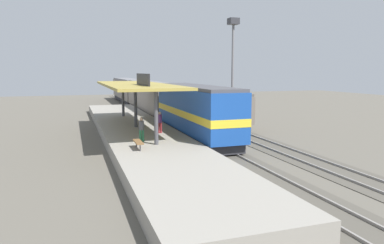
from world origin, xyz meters
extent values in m
plane|color=#5B564C|center=(2.00, 0.00, 0.00)|extent=(120.00, 120.00, 0.00)
cube|color=#4E4941|center=(0.00, 0.00, 0.02)|extent=(3.20, 110.00, 0.04)
cube|color=gray|center=(-0.72, 0.00, 0.08)|extent=(0.10, 110.00, 0.16)
cube|color=gray|center=(0.72, 0.00, 0.08)|extent=(0.10, 110.00, 0.16)
cube|color=#4E4941|center=(4.60, 0.00, 0.02)|extent=(3.20, 110.00, 0.04)
cube|color=gray|center=(3.88, 0.00, 0.08)|extent=(0.10, 110.00, 0.16)
cube|color=gray|center=(5.32, 0.00, 0.08)|extent=(0.10, 110.00, 0.16)
cube|color=gray|center=(-4.60, 0.00, 0.45)|extent=(6.00, 44.00, 0.90)
cylinder|color=#47474C|center=(-4.60, -8.00, 2.70)|extent=(0.28, 0.28, 3.60)
cylinder|color=#47474C|center=(-4.60, 0.00, 2.70)|extent=(0.28, 0.28, 3.60)
cylinder|color=#47474C|center=(-4.60, 8.00, 2.70)|extent=(0.28, 0.28, 3.60)
cube|color=#A38E3D|center=(-4.60, 0.00, 4.60)|extent=(5.20, 18.00, 0.20)
cube|color=black|center=(-4.60, -3.60, 5.15)|extent=(0.12, 4.80, 0.90)
cylinder|color=#333338|center=(-6.00, -9.64, 1.11)|extent=(0.07, 0.07, 0.42)
cylinder|color=#333338|center=(-6.00, -8.34, 1.11)|extent=(0.07, 0.07, 0.42)
cube|color=brown|center=(-6.00, -8.99, 1.36)|extent=(0.44, 1.70, 0.08)
cube|color=#28282D|center=(0.00, -2.72, 0.51)|extent=(2.60, 13.60, 0.70)
cube|color=#19479E|center=(0.00, -2.72, 2.61)|extent=(2.90, 14.40, 3.50)
cube|color=#47474C|center=(0.00, -2.72, 4.48)|extent=(2.78, 14.11, 0.24)
cube|color=yellow|center=(0.00, -2.72, 2.35)|extent=(2.93, 14.43, 0.56)
cube|color=#28282D|center=(0.00, 15.28, 0.51)|extent=(2.60, 19.20, 0.70)
cube|color=slate|center=(0.00, 15.28, 2.51)|extent=(2.90, 20.00, 3.30)
cube|color=slate|center=(0.00, 15.28, 4.28)|extent=(2.78, 19.60, 0.24)
cube|color=#28282D|center=(0.00, 36.08, 0.51)|extent=(2.60, 19.20, 0.70)
cube|color=slate|center=(0.00, 36.08, 2.51)|extent=(2.90, 20.00, 3.30)
cube|color=slate|center=(0.00, 36.08, 4.28)|extent=(2.78, 19.60, 0.24)
cube|color=#28282D|center=(4.60, 3.88, 0.51)|extent=(2.50, 11.20, 0.70)
cube|color=#6B6056|center=(4.60, 3.88, 2.16)|extent=(2.80, 12.00, 2.60)
cube|color=#554D45|center=(4.60, 3.88, 3.58)|extent=(2.69, 11.76, 0.24)
cylinder|color=slate|center=(7.80, 6.70, 5.50)|extent=(0.28, 0.28, 11.00)
cube|color=#333338|center=(7.80, 6.70, 11.35)|extent=(1.10, 1.10, 0.70)
cylinder|color=maroon|center=(-3.42, -3.70, 1.32)|extent=(0.16, 0.16, 0.84)
cylinder|color=maroon|center=(-3.24, -3.70, 1.32)|extent=(0.16, 0.16, 0.84)
cylinder|color=#663375|center=(-3.33, -3.70, 2.06)|extent=(0.34, 0.34, 0.64)
sphere|color=tan|center=(-3.33, -3.70, 2.50)|extent=(0.23, 0.23, 0.23)
cylinder|color=#23603D|center=(-5.45, -6.77, 1.32)|extent=(0.16, 0.16, 0.84)
cylinder|color=#23603D|center=(-5.27, -6.77, 1.32)|extent=(0.16, 0.16, 0.84)
cylinder|color=#4C4C51|center=(-5.36, -6.77, 2.06)|extent=(0.34, 0.34, 0.64)
sphere|color=tan|center=(-5.36, -6.77, 2.50)|extent=(0.23, 0.23, 0.23)
camera|label=1|loc=(-9.83, -31.00, 5.78)|focal=33.36mm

